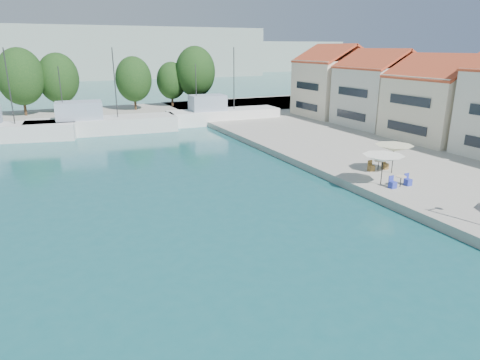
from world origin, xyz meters
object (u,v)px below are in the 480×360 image
umbrella_white (383,159)px  trawler_03 (100,124)px  trawler_04 (221,115)px  umbrella_cream (394,148)px

umbrella_white → trawler_03: bearing=115.5°
trawler_03 → trawler_04: size_ratio=1.14×
umbrella_cream → trawler_04: bearing=93.5°
trawler_03 → trawler_04: 15.82m
trawler_03 → trawler_04: bearing=6.5°
trawler_04 → umbrella_white: (-0.97, -31.55, 1.42)m
umbrella_white → umbrella_cream: size_ratio=1.00×
trawler_04 → umbrella_cream: (1.83, -29.66, 1.48)m
trawler_04 → umbrella_white: size_ratio=5.35×
trawler_04 → umbrella_cream: trawler_04 is taller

